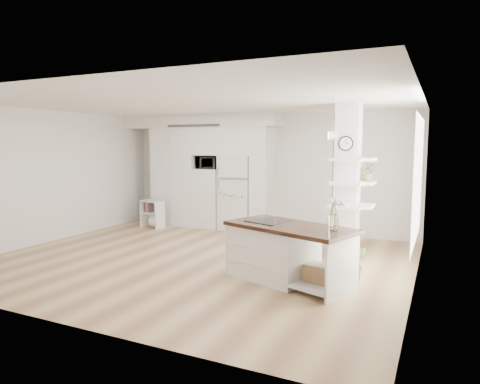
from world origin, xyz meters
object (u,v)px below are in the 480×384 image
object	(u,v)px
bookshelf	(153,216)
floor_plant_a	(356,264)
kitchen_island	(279,250)
refrigerator	(238,193)

from	to	relation	value
bookshelf	floor_plant_a	xyz separation A→B (m)	(5.19, -2.10, -0.02)
kitchen_island	floor_plant_a	xyz separation A→B (m)	(1.07, 0.34, -0.18)
kitchen_island	floor_plant_a	world-z (taller)	kitchen_island
bookshelf	floor_plant_a	world-z (taller)	bookshelf
refrigerator	floor_plant_a	size ratio (longest dim) A/B	3.26
refrigerator	floor_plant_a	world-z (taller)	refrigerator
kitchen_island	bookshelf	bearing A→B (deg)	168.46
refrigerator	bookshelf	size ratio (longest dim) A/B	2.66
kitchen_island	floor_plant_a	size ratio (longest dim) A/B	3.84
refrigerator	kitchen_island	xyz separation A→B (m)	(2.17, -3.12, -0.43)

